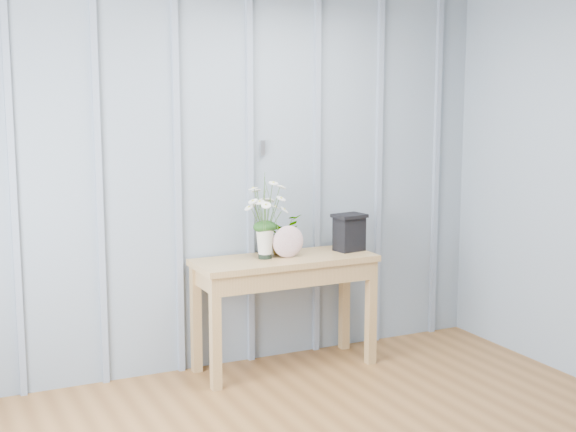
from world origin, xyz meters
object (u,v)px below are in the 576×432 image
sideboard (285,274)px  daisy_vase (265,207)px  felt_disc_vessel (288,242)px  carved_box (349,232)px

sideboard → daisy_vase: size_ratio=2.21×
sideboard → felt_disc_vessel: size_ratio=5.67×
daisy_vase → felt_disc_vessel: daisy_vase is taller
sideboard → felt_disc_vessel: bearing=-50.5°
felt_disc_vessel → sideboard: bearing=136.1°
carved_box → sideboard: bearing=-179.2°
daisy_vase → carved_box: 0.65m
sideboard → carved_box: 0.55m
felt_disc_vessel → daisy_vase: bearing=171.3°
carved_box → daisy_vase: bearing=178.7°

